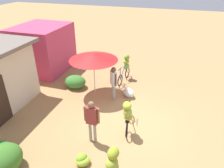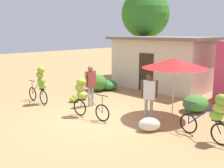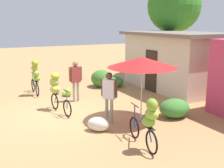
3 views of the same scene
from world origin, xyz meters
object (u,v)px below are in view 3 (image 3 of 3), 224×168
Objects in this scene: market_umbrella at (142,62)px; bicycle_leftmost at (35,75)px; building_low at (175,60)px; banana_pile_on_ground at (67,93)px; produce_sack at (99,124)px; person_vendor at (109,92)px; bicycle_center_loaded at (148,120)px; bicycle_near_pile at (56,89)px; person_bystander at (76,77)px; tree_behind_building at (174,6)px.

bicycle_leftmost is at bearing -154.00° from market_umbrella.
bicycle_leftmost is (-5.07, -2.47, -1.05)m from market_umbrella.
banana_pile_on_ground is (-0.93, -5.41, -1.29)m from building_low.
person_vendor is (-0.51, 0.62, 0.83)m from produce_sack.
bicycle_leftmost is 2.36× the size of produce_sack.
bicycle_center_loaded is at bearing 1.51° from banana_pile_on_ground.
person_bystander reaches higher than bicycle_near_pile.
bicycle_leftmost is 4.99m from person_vendor.
bicycle_leftmost is (-1.75, -6.64, -0.48)m from building_low.
person_bystander reaches higher than person_vendor.
building_low reaches higher than person_vendor.
market_umbrella is 3.31× the size of produce_sack.
person_bystander is (-5.22, -0.11, 0.23)m from bicycle_center_loaded.
market_umbrella is at bearing 16.39° from banana_pile_on_ground.
banana_pile_on_ground is at bearing 151.63° from bicycle_near_pile.
banana_pile_on_ground is (-4.25, -1.25, -1.86)m from market_umbrella.
person_bystander is (-2.93, -0.12, 0.01)m from person_vendor.
building_low is at bearing 91.04° from person_bystander.
market_umbrella reaches higher than bicycle_near_pile.
bicycle_leftmost is at bearing -168.88° from bicycle_center_loaded.
bicycle_near_pile is 2.72m from produce_sack.
bicycle_leftmost is 5.40m from produce_sack.
building_low is 3.27× the size of person_bystander.
produce_sack is at bearing -8.35° from person_bystander.
person_vendor is (-2.29, 0.01, 0.22)m from bicycle_center_loaded.
produce_sack is 0.41× the size of person_bystander.
building_low is 8.96× the size of banana_pile_on_ground.
tree_behind_building is at bearing 128.92° from produce_sack.
tree_behind_building is 11.09m from produce_sack.
tree_behind_building reaches higher than bicycle_near_pile.
market_umbrella is at bearing 26.00° from bicycle_leftmost.
banana_pile_on_ground is 4.07m from person_vendor.
bicycle_near_pile reaches higher than produce_sack.
person_bystander is (-3.44, 0.51, 0.84)m from produce_sack.
tree_behind_building reaches higher than bicycle_center_loaded.
bicycle_leftmost is at bearing -175.67° from bicycle_near_pile.
person_vendor is (4.79, 1.40, 0.10)m from bicycle_leftmost.
banana_pile_on_ground is (-1.89, 1.02, -0.72)m from bicycle_near_pile.
produce_sack is (2.58, 0.57, -0.64)m from bicycle_near_pile.
tree_behind_building is 9.48m from bicycle_leftmost.
building_low is at bearing 121.13° from produce_sack.
bicycle_near_pile is at bearing -150.05° from person_vendor.
market_umbrella is 5.74m from bicycle_leftmost.
banana_pile_on_ground is at bearing -163.61° from market_umbrella.
tree_behind_building is 8.73m from person_bystander.
bicycle_center_loaded reaches higher than banana_pile_on_ground.
bicycle_leftmost is at bearing -123.99° from banana_pile_on_ground.
building_low is 0.95× the size of tree_behind_building.
bicycle_leftmost is at bearing -82.30° from tree_behind_building.
tree_behind_building is at bearing 128.89° from person_vendor.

